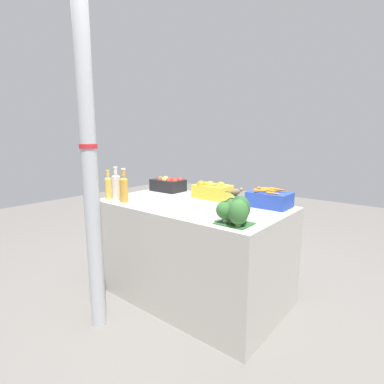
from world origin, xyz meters
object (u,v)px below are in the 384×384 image
Objects in this scene: broccoli_pile at (235,211)px; sparrow_bird at (236,192)px; support_pole at (89,159)px; apple_crate at (168,184)px; orange_crate at (212,190)px; carrot_crate at (270,198)px; juice_bottle_golden at (108,187)px; juice_bottle_cloudy at (116,186)px; juice_bottle_amber at (124,188)px.

broccoli_pile is 0.12m from sparrow_bird.
apple_crate is (-0.28, 1.08, -0.34)m from support_pole.
carrot_crate is (0.57, 0.00, -0.01)m from orange_crate.
juice_bottle_golden is at bearing -153.93° from carrot_crate.
broccoli_pile is 1.34m from juice_bottle_golden.
support_pole is at bearing -75.31° from apple_crate.
support_pole is at bearing -54.64° from juice_bottle_cloudy.
support_pole reaches higher than juice_bottle_golden.
support_pole reaches higher than sparrow_bird.
apple_crate is 1.24× the size of juice_bottle_golden.
juice_bottle_cloudy reaches higher than orange_crate.
apple_crate is 0.64m from juice_bottle_amber.
juice_bottle_golden reaches higher than sparrow_bird.
sparrow_bird reaches higher than carrot_crate.
support_pole is 1.43m from carrot_crate.
support_pole is 9.49× the size of juice_bottle_golden.
broccoli_pile is (0.04, -0.62, 0.03)m from carrot_crate.
apple_crate is at bearing 96.40° from juice_bottle_amber.
orange_crate is 0.87m from sparrow_bird.
broccoli_pile is 0.79× the size of juice_bottle_cloudy.
broccoli_pile is at bearing -27.52° from apple_crate.
broccoli_pile reaches higher than carrot_crate.
juice_bottle_golden is at bearing 119.55° from sparrow_bird.
support_pole is 1.06m from broccoli_pile.
support_pole is at bearing -104.56° from orange_crate.
support_pole is 1.17m from apple_crate.
sparrow_bird is (-0.00, 0.02, 0.12)m from broccoli_pile.
apple_crate is 1.38× the size of broccoli_pile.
broccoli_pile is at bearing 0.73° from juice_bottle_amber.
orange_crate is 0.87m from broccoli_pile.
juice_bottle_amber reaches higher than broccoli_pile.
sparrow_bird is (0.04, -0.60, 0.15)m from carrot_crate.
apple_crate is 1.00× the size of carrot_crate.
juice_bottle_golden is (-1.30, -0.63, 0.04)m from carrot_crate.
apple_crate is 0.63m from juice_bottle_cloudy.
juice_bottle_amber reaches higher than orange_crate.
juice_bottle_golden is 0.87× the size of juice_bottle_cloudy.
support_pole reaches higher than juice_bottle_amber.
support_pole reaches higher than juice_bottle_cloudy.
orange_crate is 1.24× the size of juice_bottle_golden.
juice_bottle_amber reaches higher than sparrow_bird.
juice_bottle_golden is at bearing -179.39° from broccoli_pile.
support_pole is 20.12× the size of sparrow_bird.
orange_crate is at bearing 75.44° from support_pole.
broccoli_pile is at bearing 0.67° from juice_bottle_cloudy.
sparrow_bird is (0.61, -0.60, 0.14)m from orange_crate.
juice_bottle_amber is 1.11m from sparrow_bird.
juice_bottle_golden is (-0.16, -0.63, 0.04)m from apple_crate.
orange_crate is 0.96m from juice_bottle_golden.
support_pole is 0.58m from juice_bottle_amber.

